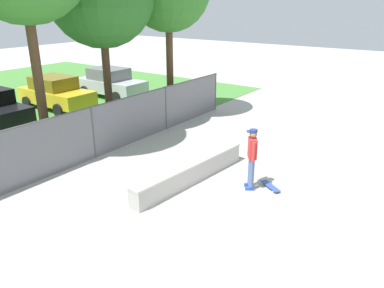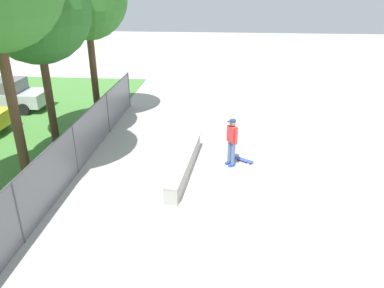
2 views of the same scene
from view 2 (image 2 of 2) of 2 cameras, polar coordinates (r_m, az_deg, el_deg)
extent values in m
plane|color=#ADAAA3|center=(13.33, 1.75, -5.23)|extent=(80.00, 80.00, 0.00)
cube|color=#A8A59E|center=(13.63, -1.16, -3.14)|extent=(4.63, 0.84, 0.58)
cube|color=beige|center=(13.49, -1.17, -1.92)|extent=(4.68, 0.88, 0.06)
cube|color=#2647A5|center=(14.18, 6.11, -3.25)|extent=(0.24, 0.28, 0.10)
cube|color=#2647A5|center=(14.34, 5.61, -2.91)|extent=(0.24, 0.28, 0.10)
cylinder|color=#475B89|center=(13.98, 6.30, -1.44)|extent=(0.15, 0.15, 0.88)
cylinder|color=#475B89|center=(14.14, 5.78, -1.11)|extent=(0.15, 0.15, 0.88)
cube|color=red|center=(13.76, 6.17, 1.52)|extent=(0.44, 0.40, 0.60)
cylinder|color=red|center=(13.59, 6.78, 1.09)|extent=(0.10, 0.10, 0.58)
cylinder|color=red|center=(13.96, 5.57, 1.78)|extent=(0.10, 0.10, 0.58)
sphere|color=#9E7051|center=(13.61, 6.25, 3.19)|extent=(0.22, 0.22, 0.22)
cylinder|color=navy|center=(13.57, 6.27, 3.59)|extent=(0.23, 0.23, 0.06)
cube|color=navy|center=(13.51, 5.82, 3.40)|extent=(0.23, 0.21, 0.02)
cube|color=#334CB2|center=(14.59, 7.87, -2.40)|extent=(0.60, 0.78, 0.02)
cube|color=#B2B2B7|center=(14.72, 6.95, -2.18)|extent=(0.15, 0.13, 0.02)
cube|color=#B2B2B7|center=(14.49, 8.79, -2.74)|extent=(0.15, 0.13, 0.02)
cylinder|color=silver|center=(14.80, 7.11, -2.18)|extent=(0.05, 0.06, 0.05)
cylinder|color=silver|center=(14.67, 6.77, -2.42)|extent=(0.05, 0.06, 0.05)
cylinder|color=silver|center=(14.57, 8.95, -2.74)|extent=(0.05, 0.06, 0.05)
cylinder|color=silver|center=(14.43, 8.62, -2.99)|extent=(0.05, 0.06, 0.05)
cylinder|color=#4C4C51|center=(10.80, -25.12, -9.57)|extent=(0.07, 0.07, 1.88)
cylinder|color=#4C4C51|center=(13.90, -17.48, -0.80)|extent=(0.07, 0.07, 1.88)
cylinder|color=#4C4C51|center=(17.36, -12.78, 4.65)|extent=(0.07, 0.07, 1.88)
cylinder|color=#4C4C51|center=(21.00, -9.64, 8.23)|extent=(0.07, 0.07, 1.88)
cylinder|color=#4C4C51|center=(13.57, -17.94, 2.69)|extent=(15.88, 0.05, 0.05)
cube|color=slate|center=(13.90, -17.48, -0.80)|extent=(15.88, 0.01, 1.88)
cylinder|color=#513823|center=(13.22, -25.47, 4.00)|extent=(0.32, 0.32, 5.01)
cylinder|color=#513823|center=(16.47, -20.97, 6.42)|extent=(0.32, 0.32, 3.96)
sphere|color=#286623|center=(15.87, -22.93, 18.69)|extent=(4.18, 4.18, 4.18)
cylinder|color=#513823|center=(18.79, -14.74, 9.88)|extent=(0.32, 0.32, 4.38)
cube|color=#B7BABF|center=(22.52, -26.44, 6.41)|extent=(1.84, 4.22, 0.70)
cube|color=slate|center=(22.44, -27.09, 8.02)|extent=(1.62, 2.11, 0.64)
cylinder|color=black|center=(22.75, -22.35, 6.35)|extent=(0.23, 0.64, 0.64)
cylinder|color=black|center=(21.23, -24.40, 4.83)|extent=(0.23, 0.64, 0.64)
camera|label=1|loc=(6.15, 55.64, 0.94)|focal=35.01mm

